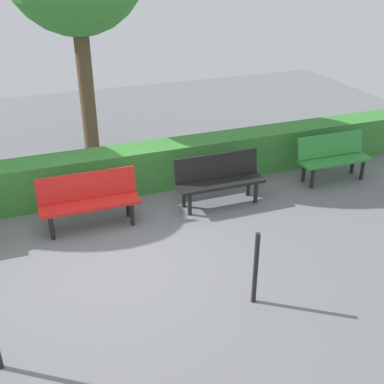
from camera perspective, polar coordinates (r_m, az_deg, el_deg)
name	(u,v)px	position (r m, az deg, el deg)	size (l,w,h in m)	color
ground_plane	(117,253)	(7.07, -8.93, -7.26)	(18.23, 18.23, 0.00)	slate
bench_green	(333,156)	(9.37, 16.45, 4.18)	(1.40, 0.51, 0.86)	#2D8C38
bench_black	(219,178)	(8.11, 3.21, 1.72)	(1.52, 0.47, 0.86)	black
bench_red	(89,198)	(7.60, -12.20, -0.73)	(1.54, 0.48, 0.86)	red
hedge_row	(145,167)	(8.74, -5.57, 2.95)	(14.23, 0.61, 0.79)	#387F33
railing_post_mid	(256,269)	(5.89, 7.59, -9.06)	(0.06, 0.06, 1.00)	black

